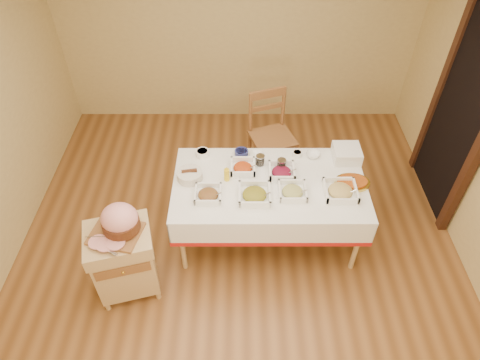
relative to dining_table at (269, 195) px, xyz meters
name	(u,v)px	position (x,y,z in m)	size (l,w,h in m)	color
room_shell	(237,160)	(-0.30, -0.30, 0.70)	(5.00, 5.00, 5.00)	brown
doorway	(461,115)	(1.90, 0.60, 0.51)	(0.09, 1.10, 2.20)	black
dining_table	(269,195)	(0.00, 0.00, 0.00)	(1.82, 1.02, 0.76)	tan
butcher_cart	(124,259)	(-1.31, -0.64, -0.15)	(0.65, 0.58, 0.78)	tan
dining_chair	(271,135)	(0.08, 1.03, -0.06)	(0.59, 0.57, 1.04)	brown
ham_on_board	(119,222)	(-1.27, -0.61, 0.30)	(0.43, 0.41, 0.29)	brown
serving_dish_a	(208,194)	(-0.57, -0.19, 0.20)	(0.25, 0.24, 0.11)	white
serving_dish_b	(255,194)	(-0.15, -0.19, 0.20)	(0.29, 0.29, 0.12)	white
serving_dish_c	(293,191)	(0.20, -0.15, 0.19)	(0.25, 0.25, 0.10)	white
serving_dish_d	(340,191)	(0.64, -0.15, 0.20)	(0.29, 0.29, 0.11)	white
serving_dish_e	(243,167)	(-0.25, 0.17, 0.20)	(0.25, 0.24, 0.11)	white
serving_dish_f	(282,172)	(0.12, 0.11, 0.20)	(0.26, 0.25, 0.12)	white
small_bowl_left	(202,153)	(-0.66, 0.39, 0.20)	(0.13, 0.13, 0.06)	white
small_bowl_mid	(241,153)	(-0.26, 0.40, 0.19)	(0.14, 0.14, 0.06)	navy
small_bowl_right	(297,154)	(0.30, 0.39, 0.19)	(0.10, 0.10, 0.05)	white
bowl_white_imported	(257,155)	(-0.11, 0.38, 0.18)	(0.13, 0.13, 0.03)	white
bowl_small_imported	(313,155)	(0.45, 0.38, 0.18)	(0.14, 0.14, 0.04)	white
preserve_jar_left	(260,161)	(-0.08, 0.26, 0.21)	(0.09, 0.09, 0.11)	silver
preserve_jar_right	(281,165)	(0.12, 0.20, 0.21)	(0.09, 0.09, 0.11)	silver
mustard_bottle	(227,174)	(-0.40, 0.04, 0.23)	(0.05, 0.05, 0.16)	yellow
bread_basket	(190,175)	(-0.75, 0.06, 0.21)	(0.24, 0.24, 0.11)	silver
plate_stack	(347,154)	(0.78, 0.35, 0.23)	(0.26, 0.26, 0.13)	white
brass_platter	(352,182)	(0.77, -0.02, 0.18)	(0.34, 0.24, 0.04)	gold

